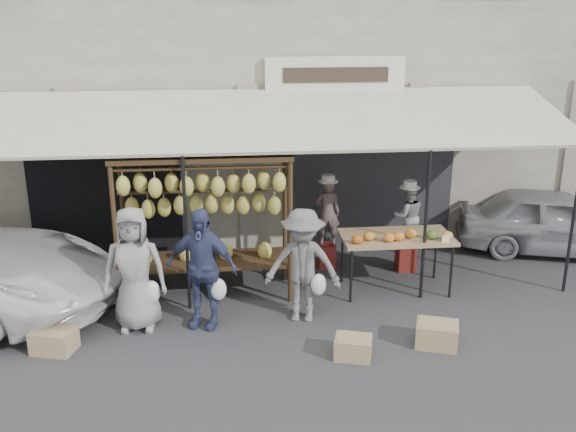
% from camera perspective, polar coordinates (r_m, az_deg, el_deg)
% --- Properties ---
extents(ground_plane, '(90.00, 90.00, 0.00)m').
position_cam_1_polar(ground_plane, '(8.66, -2.27, -11.20)').
color(ground_plane, '#2D2D30').
extents(shophouse, '(24.00, 6.15, 7.30)m').
position_cam_1_polar(shophouse, '(14.07, -4.27, 15.59)').
color(shophouse, '#BAB19A').
rests_on(shophouse, ground_plane).
extents(awning, '(10.00, 2.35, 2.92)m').
position_cam_1_polar(awning, '(9.98, -3.27, 8.44)').
color(awning, beige).
rests_on(awning, ground_plane).
extents(banana_rack, '(2.60, 0.90, 2.24)m').
position_cam_1_polar(banana_rack, '(9.51, -7.52, 1.68)').
color(banana_rack, black).
rests_on(banana_rack, ground_plane).
extents(produce_table, '(1.70, 0.90, 1.04)m').
position_cam_1_polar(produce_table, '(9.93, 9.71, -1.98)').
color(produce_table, '#9F8259').
rests_on(produce_table, ground_plane).
extents(vendor_left, '(0.44, 0.31, 1.14)m').
position_cam_1_polar(vendor_left, '(10.73, 3.53, 0.31)').
color(vendor_left, brown).
rests_on(vendor_left, stool_left).
extents(vendor_right, '(0.52, 0.40, 1.06)m').
position_cam_1_polar(vendor_right, '(10.77, 10.63, -0.02)').
color(vendor_right, gray).
rests_on(vendor_right, stool_right).
extents(customer_left, '(0.86, 0.57, 1.74)m').
position_cam_1_polar(customer_left, '(8.92, -13.49, -4.63)').
color(customer_left, gray).
rests_on(customer_left, ground_plane).
extents(customer_mid, '(1.08, 0.71, 1.71)m').
position_cam_1_polar(customer_mid, '(8.83, -7.70, -4.60)').
color(customer_mid, '#363E65').
rests_on(customer_mid, ground_plane).
extents(customer_right, '(1.18, 0.85, 1.64)m').
position_cam_1_polar(customer_right, '(8.91, 1.31, -4.44)').
color(customer_right, slate).
rests_on(customer_right, ground_plane).
extents(stool_left, '(0.33, 0.33, 0.40)m').
position_cam_1_polar(stool_left, '(10.99, 3.46, -3.53)').
color(stool_left, maroon).
rests_on(stool_left, ground_plane).
extents(stool_right, '(0.36, 0.36, 0.42)m').
position_cam_1_polar(stool_right, '(11.02, 10.41, -3.67)').
color(stool_right, maroon).
rests_on(stool_right, ground_plane).
extents(crate_near_a, '(0.54, 0.46, 0.27)m').
position_cam_1_polar(crate_near_a, '(8.31, 5.81, -11.55)').
color(crate_near_a, tan).
rests_on(crate_near_a, ground_plane).
extents(crate_near_b, '(0.64, 0.56, 0.32)m').
position_cam_1_polar(crate_near_b, '(8.74, 13.09, -10.22)').
color(crate_near_b, tan).
rests_on(crate_near_b, ground_plane).
extents(crate_far, '(0.60, 0.51, 0.31)m').
position_cam_1_polar(crate_far, '(8.92, -20.08, -10.33)').
color(crate_far, tan).
rests_on(crate_far, ground_plane).
extents(sedan, '(3.68, 2.31, 1.17)m').
position_cam_1_polar(sedan, '(12.46, 22.67, -0.43)').
color(sedan, gray).
rests_on(sedan, ground_plane).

